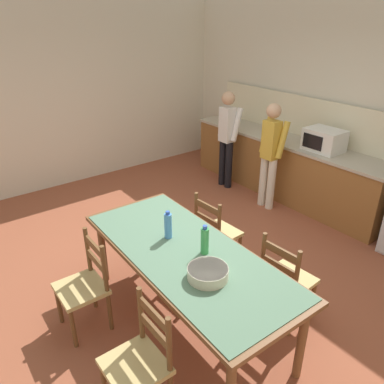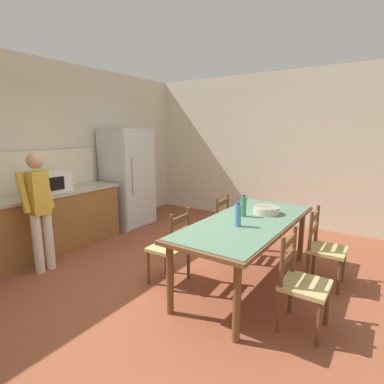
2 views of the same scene
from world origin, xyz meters
TOP-DOWN VIEW (x-y plane):
  - ground_plane at (0.00, 0.00)m, footprint 8.32×8.32m
  - wall_back at (0.00, 2.66)m, footprint 6.52×0.12m
  - wall_left at (-3.26, 0.00)m, footprint 0.12×5.20m
  - kitchen_counter at (-0.73, 2.23)m, footprint 3.42×0.66m
  - counter_splashback at (-0.73, 2.54)m, footprint 3.38×0.03m
  - microwave at (-0.07, 2.21)m, footprint 0.50×0.39m
  - dining_table at (0.58, -0.66)m, footprint 2.24×0.97m
  - bottle_near_centre at (0.31, -0.65)m, footprint 0.07×0.07m
  - bottle_off_centre at (0.70, -0.54)m, footprint 0.07×0.07m
  - serving_bowl at (0.97, -0.73)m, footprint 0.32×0.32m
  - chair_side_far_left at (0.10, 0.11)m, footprint 0.44×0.42m
  - chair_side_far_right at (1.10, 0.09)m, footprint 0.44×0.42m
  - chair_side_near_right at (1.07, -1.42)m, footprint 0.42×0.40m
  - chair_side_near_left at (0.07, -1.40)m, footprint 0.43×0.41m
  - person_at_sink at (-1.49, 1.71)m, footprint 0.39×0.27m
  - person_at_counter at (-0.56, 1.69)m, footprint 0.39×0.27m

SIDE VIEW (x-z plane):
  - ground_plane at x=0.00m, z-range 0.00..0.00m
  - chair_side_far_left at x=0.10m, z-range -0.01..0.90m
  - chair_side_far_right at x=1.10m, z-range -0.01..0.90m
  - chair_side_near_right at x=1.07m, z-range -0.01..0.90m
  - chair_side_near_left at x=0.07m, z-range -0.01..0.90m
  - kitchen_counter at x=-0.73m, z-range 0.00..0.91m
  - dining_table at x=0.58m, z-range 0.32..1.10m
  - serving_bowl at x=0.97m, z-range 0.79..0.88m
  - person_at_counter at x=-0.56m, z-range 0.10..1.65m
  - person_at_sink at x=-1.49m, z-range 0.10..1.66m
  - bottle_near_centre at x=0.31m, z-range 0.77..1.04m
  - bottle_off_centre at x=0.70m, z-range 0.77..1.04m
  - microwave at x=-0.07m, z-range 0.91..1.21m
  - counter_splashback at x=-0.73m, z-range 0.91..1.51m
  - wall_back at x=0.00m, z-range 0.00..2.90m
  - wall_left at x=-3.26m, z-range 0.00..2.90m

